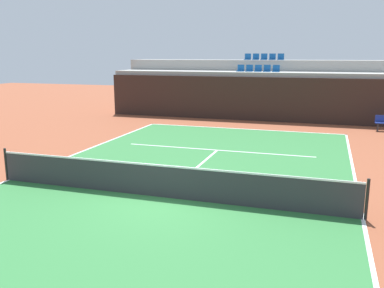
% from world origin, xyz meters
% --- Properties ---
extents(ground_plane, '(80.00, 80.00, 0.00)m').
position_xyz_m(ground_plane, '(0.00, 0.00, 0.00)').
color(ground_plane, brown).
extents(court_surface, '(11.00, 24.00, 0.01)m').
position_xyz_m(court_surface, '(0.00, 0.00, 0.01)').
color(court_surface, '#2D7238').
rests_on(court_surface, ground_plane).
extents(baseline_far, '(11.00, 0.10, 0.00)m').
position_xyz_m(baseline_far, '(0.00, 11.95, 0.01)').
color(baseline_far, white).
rests_on(baseline_far, court_surface).
extents(sideline_left, '(0.10, 24.00, 0.00)m').
position_xyz_m(sideline_left, '(-5.45, 0.00, 0.01)').
color(sideline_left, white).
rests_on(sideline_left, court_surface).
extents(sideline_right, '(0.10, 24.00, 0.00)m').
position_xyz_m(sideline_right, '(5.45, 0.00, 0.01)').
color(sideline_right, white).
rests_on(sideline_right, court_surface).
extents(service_line_far, '(8.26, 0.10, 0.00)m').
position_xyz_m(service_line_far, '(0.00, 6.40, 0.01)').
color(service_line_far, white).
rests_on(service_line_far, court_surface).
extents(centre_service_line, '(0.10, 6.40, 0.00)m').
position_xyz_m(centre_service_line, '(0.00, 3.20, 0.01)').
color(centre_service_line, white).
rests_on(centre_service_line, court_surface).
extents(back_wall, '(19.28, 0.30, 2.71)m').
position_xyz_m(back_wall, '(0.00, 15.26, 1.36)').
color(back_wall, black).
rests_on(back_wall, ground_plane).
extents(stands_tier_lower, '(19.28, 2.40, 2.98)m').
position_xyz_m(stands_tier_lower, '(0.00, 16.61, 1.49)').
color(stands_tier_lower, '#9E9E99').
rests_on(stands_tier_lower, ground_plane).
extents(stands_tier_upper, '(19.28, 2.40, 3.70)m').
position_xyz_m(stands_tier_upper, '(0.00, 19.01, 1.85)').
color(stands_tier_upper, '#9E9E99').
rests_on(stands_tier_upper, ground_plane).
extents(seating_row_lower, '(2.74, 0.44, 0.44)m').
position_xyz_m(seating_row_lower, '(0.00, 16.70, 3.11)').
color(seating_row_lower, '#145193').
rests_on(seating_row_lower, stands_tier_lower).
extents(seating_row_upper, '(2.74, 0.44, 0.44)m').
position_xyz_m(seating_row_upper, '(0.00, 19.10, 3.83)').
color(seating_row_upper, '#145193').
rests_on(seating_row_upper, stands_tier_upper).
extents(tennis_net, '(11.08, 0.08, 1.07)m').
position_xyz_m(tennis_net, '(0.00, 0.00, 0.51)').
color(tennis_net, black).
rests_on(tennis_net, court_surface).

